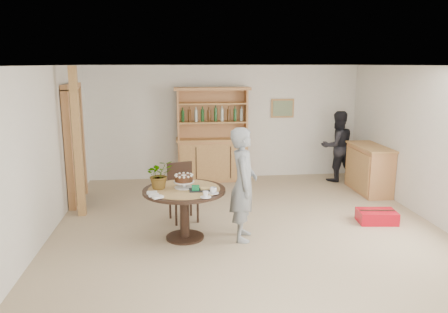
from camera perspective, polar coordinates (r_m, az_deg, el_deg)
ground at (r=6.68m, az=3.51°, el=-10.21°), size 7.00×7.00×0.00m
room_shell at (r=6.24m, az=3.73°, el=4.77°), size 6.04×7.04×2.52m
doorway at (r=8.42m, az=-18.97°, el=1.66°), size 0.13×1.10×2.18m
pine_post at (r=7.58m, az=-18.59°, el=1.69°), size 0.12×0.12×2.50m
hutch at (r=9.54m, az=-1.53°, el=0.92°), size 1.62×0.54×2.04m
sideboard at (r=9.18m, az=18.44°, el=-1.53°), size 0.54×1.26×0.94m
dining_table at (r=6.39m, az=-5.20°, el=-5.54°), size 1.20×1.20×0.76m
dining_chair at (r=7.20m, az=-5.52°, el=-4.09°), size 0.52×0.52×0.95m
birthday_cake at (r=6.36m, az=-5.26°, el=-3.01°), size 0.30×0.30×0.20m
flower_vase at (r=6.34m, az=-8.44°, el=-2.32°), size 0.47×0.44×0.42m
gift_tray at (r=6.22m, az=-3.23°, el=-4.24°), size 0.30×0.20×0.08m
coffee_cup_a at (r=6.08m, az=-1.40°, el=-4.48°), size 0.15×0.15×0.09m
coffee_cup_b at (r=5.91m, az=-2.42°, el=-5.02°), size 0.15×0.15×0.08m
napkins at (r=6.04m, az=-9.07°, el=-4.97°), size 0.24×0.33×0.03m
teen_boy at (r=6.30m, az=2.55°, el=-3.64°), size 0.49×0.66×1.65m
adult_person at (r=9.80m, az=14.57°, el=1.30°), size 0.84×0.70×1.54m
red_suitcase at (r=7.55m, az=19.33°, el=-7.41°), size 0.64×0.46×0.21m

